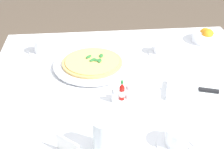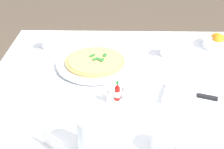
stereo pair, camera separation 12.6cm
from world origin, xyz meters
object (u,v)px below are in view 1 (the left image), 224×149
at_px(coffee_cup_far_left, 178,138).
at_px(napkin_folded, 195,92).
at_px(salt_shaker, 115,96).
at_px(pizza_plate, 92,65).
at_px(citrus_bowl, 207,36).
at_px(dinner_knife, 195,89).
at_px(menu_card, 68,146).
at_px(coffee_cup_near_left, 42,47).
at_px(coffee_cup_back_corner, 162,48).
at_px(pizza, 92,62).
at_px(water_glass_far_right, 105,138).
at_px(pepper_shaker, 129,92).
at_px(hot_sauce_bottle, 122,92).

relative_size(coffee_cup_far_left, napkin_folded, 0.52).
distance_m(coffee_cup_far_left, salt_shaker, 0.30).
relative_size(pizza_plate, citrus_bowl, 2.28).
distance_m(dinner_knife, menu_card, 0.55).
height_order(coffee_cup_far_left, dinner_knife, coffee_cup_far_left).
bearing_deg(coffee_cup_near_left, pizza_plate, 145.13).
xyz_separation_m(napkin_folded, menu_card, (0.48, 0.26, 0.02)).
xyz_separation_m(coffee_cup_back_corner, salt_shaker, (0.26, 0.36, -0.00)).
xyz_separation_m(coffee_cup_near_left, napkin_folded, (-0.62, 0.41, -0.02)).
bearing_deg(menu_card, citrus_bowl, 86.92).
distance_m(pizza, napkin_folded, 0.46).
height_order(coffee_cup_back_corner, water_glass_far_right, water_glass_far_right).
height_order(water_glass_far_right, salt_shaker, water_glass_far_right).
relative_size(coffee_cup_far_left, menu_card, 1.84).
bearing_deg(pizza_plate, citrus_bowl, -160.90).
relative_size(pizza, water_glass_far_right, 2.27).
bearing_deg(napkin_folded, coffee_cup_back_corner, -64.53).
xyz_separation_m(napkin_folded, dinner_knife, (0.00, -0.00, 0.01)).
xyz_separation_m(water_glass_far_right, napkin_folded, (-0.37, -0.26, -0.04)).
xyz_separation_m(pizza_plate, salt_shaker, (-0.07, 0.26, 0.01)).
bearing_deg(citrus_bowl, water_glass_far_right, 50.82).
bearing_deg(water_glass_far_right, menu_card, 2.12).
bearing_deg(pizza, coffee_cup_near_left, -34.79).
height_order(water_glass_far_right, pepper_shaker, water_glass_far_right).
xyz_separation_m(pizza, dinner_knife, (-0.38, 0.25, -0.00)).
relative_size(coffee_cup_back_corner, water_glass_far_right, 1.11).
bearing_deg(coffee_cup_near_left, dinner_knife, 146.54).
distance_m(coffee_cup_near_left, hot_sauce_bottle, 0.53).
xyz_separation_m(napkin_folded, hot_sauce_bottle, (0.29, 0.00, 0.02)).
height_order(pizza_plate, hot_sauce_bottle, hot_sauce_bottle).
distance_m(pizza_plate, pizza, 0.01).
bearing_deg(coffee_cup_far_left, dinner_knife, -118.85).
xyz_separation_m(dinner_knife, hot_sauce_bottle, (0.28, 0.01, 0.01)).
bearing_deg(citrus_bowl, pizza, 19.09).
xyz_separation_m(coffee_cup_near_left, menu_card, (-0.14, 0.67, 0.00)).
distance_m(coffee_cup_far_left, menu_card, 0.34).
height_order(coffee_cup_near_left, citrus_bowl, citrus_bowl).
bearing_deg(dinner_knife, water_glass_far_right, 54.22).
height_order(pizza, menu_card, menu_card).
relative_size(pizza_plate, hot_sauce_bottle, 4.13).
xyz_separation_m(dinner_knife, citrus_bowl, (-0.21, -0.45, 0.00)).
height_order(pizza_plate, napkin_folded, napkin_folded).
height_order(pizza_plate, menu_card, menu_card).
height_order(coffee_cup_back_corner, dinner_knife, coffee_cup_back_corner).
distance_m(napkin_folded, citrus_bowl, 0.50).
distance_m(pizza, salt_shaker, 0.27).
height_order(coffee_cup_near_left, salt_shaker, coffee_cup_near_left).
xyz_separation_m(pizza_plate, coffee_cup_far_left, (-0.24, 0.50, 0.02)).
distance_m(pizza_plate, menu_card, 0.52).
bearing_deg(hot_sauce_bottle, dinner_knife, -178.83).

